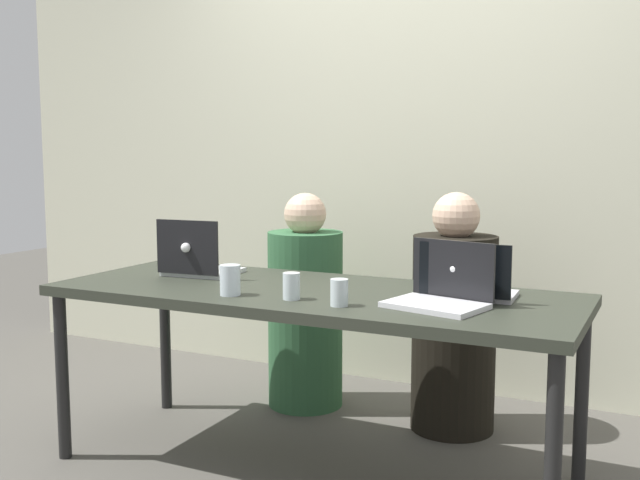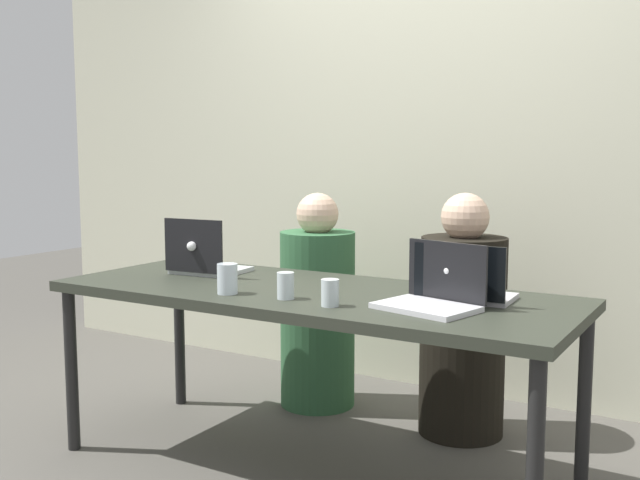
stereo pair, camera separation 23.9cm
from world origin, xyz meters
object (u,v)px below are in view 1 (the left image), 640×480
at_px(person_on_left, 305,312).
at_px(water_glass_left, 230,282).
at_px(laptop_back_right, 468,286).
at_px(water_glass_center, 291,288).
at_px(person_on_right, 454,325).
at_px(laptop_front_right, 441,292).
at_px(laptop_back_left, 198,263).
at_px(water_glass_right, 339,294).

xyz_separation_m(person_on_left, water_glass_left, (0.15, -0.89, 0.30)).
height_order(laptop_back_right, water_glass_left, laptop_back_right).
xyz_separation_m(laptop_back_right, water_glass_center, (-0.55, -0.29, -0.00)).
bearing_deg(person_on_right, water_glass_center, 55.37).
distance_m(water_glass_center, water_glass_left, 0.24).
distance_m(laptop_back_right, laptop_front_right, 0.18).
xyz_separation_m(laptop_back_right, laptop_back_left, (-1.14, -0.02, 0.01)).
distance_m(person_on_left, water_glass_left, 0.95).
bearing_deg(laptop_back_left, laptop_back_right, 176.17).
bearing_deg(person_on_left, water_glass_left, 92.83).
relative_size(person_on_right, laptop_back_right, 3.19).
bearing_deg(person_on_right, laptop_back_right, 97.38).
bearing_deg(laptop_back_right, person_on_right, -73.10).
relative_size(laptop_back_left, water_glass_left, 2.73).
bearing_deg(water_glass_left, water_glass_center, 7.02).
bearing_deg(laptop_back_right, water_glass_center, 24.63).
xyz_separation_m(person_on_right, water_glass_left, (-0.58, -0.89, 0.29)).
distance_m(laptop_back_left, water_glass_left, 0.47).
height_order(person_on_left, water_glass_left, person_on_left).
bearing_deg(laptop_front_right, water_glass_center, -153.15).
distance_m(laptop_back_right, water_glass_right, 0.48).
xyz_separation_m(laptop_front_right, water_glass_center, (-0.51, -0.12, -0.01)).
height_order(laptop_back_left, laptop_front_right, laptop_back_left).
distance_m(laptop_back_right, water_glass_left, 0.85).
xyz_separation_m(water_glass_center, water_glass_left, (-0.24, -0.03, 0.01)).
distance_m(person_on_right, water_glass_center, 0.97).
xyz_separation_m(laptop_back_left, water_glass_right, (0.79, -0.30, -0.01)).
xyz_separation_m(laptop_back_left, laptop_front_right, (1.10, -0.16, -0.00)).
height_order(laptop_front_right, water_glass_right, laptop_front_right).
bearing_deg(laptop_back_right, laptop_front_right, 71.95).
height_order(person_on_right, laptop_front_right, person_on_right).
relative_size(laptop_front_right, water_glass_right, 3.87).
height_order(person_on_right, water_glass_center, person_on_right).
xyz_separation_m(person_on_left, laptop_front_right, (0.89, -0.74, 0.30)).
relative_size(laptop_back_right, laptop_back_left, 1.09).
distance_m(person_on_right, laptop_back_right, 0.67).
relative_size(laptop_back_right, water_glass_left, 2.97).
bearing_deg(water_glass_center, laptop_back_right, 27.84).
bearing_deg(laptop_back_left, water_glass_center, 150.31).
xyz_separation_m(laptop_back_left, water_glass_left, (0.36, -0.31, -0.00)).
relative_size(laptop_front_right, water_glass_left, 3.21).
bearing_deg(laptop_back_right, person_on_left, -34.35).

